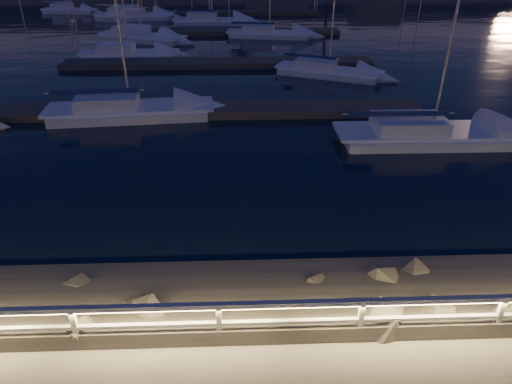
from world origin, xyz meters
TOP-DOWN VIEW (x-y plane):
  - ground at (0.00, 0.00)m, footprint 400.00×400.00m
  - harbor_water at (0.00, 31.22)m, footprint 400.00×440.00m
  - guard_rail at (-0.07, -0.00)m, footprint 44.11×0.12m
  - floating_docks at (0.00, 32.50)m, footprint 22.00×36.00m
  - sailboat_c at (-4.35, 15.71)m, footprint 8.65×3.29m
  - sailboat_d at (9.97, 12.00)m, footprint 8.73×2.71m
  - sailboat_f at (-6.95, 28.40)m, footprint 7.40×2.46m
  - sailboat_g at (7.29, 23.19)m, footprint 7.21×4.74m
  - sailboat_i at (-9.16, 46.52)m, footprint 7.00×3.41m
  - sailboat_j at (-7.22, 35.18)m, footprint 8.25×5.24m
  - sailboat_k at (-1.44, 43.58)m, footprint 8.40×2.95m
  - sailboat_l at (4.13, 36.46)m, footprint 8.05×3.55m
  - sailboat_m at (-18.89, 52.01)m, footprint 6.62×2.72m
  - sailboat_n at (-10.28, 47.08)m, footprint 8.65×2.91m

SIDE VIEW (x-z plane):
  - harbor_water at x=0.00m, z-range -1.27..-0.67m
  - floating_docks at x=0.00m, z-range -0.60..-0.20m
  - sailboat_g at x=7.29m, z-range -6.20..5.79m
  - sailboat_l at x=4.13m, z-range -6.79..6.39m
  - sailboat_m at x=-18.89m, z-range -5.70..5.32m
  - sailboat_f at x=-6.95m, z-range -6.41..6.06m
  - sailboat_i at x=-9.16m, z-range -5.96..5.61m
  - sailboat_d at x=9.97m, z-range -7.51..7.17m
  - sailboat_k at x=-1.44m, z-range -7.18..6.85m
  - sailboat_c at x=-4.35m, z-range -7.33..7.01m
  - sailboat_j at x=-7.22m, z-range -7.00..6.70m
  - sailboat_n at x=-10.28m, z-range -7.41..7.15m
  - ground at x=0.00m, z-range 0.00..0.00m
  - guard_rail at x=-0.07m, z-range 0.24..1.30m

